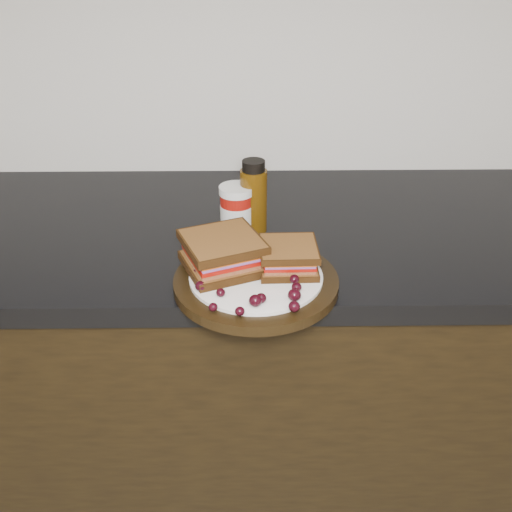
{
  "coord_description": "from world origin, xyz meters",
  "views": [
    {
      "loc": [
        0.14,
        0.64,
        1.43
      ],
      "look_at": [
        0.15,
        1.46,
        0.96
      ],
      "focal_mm": 40.0,
      "sensor_mm": 36.0,
      "label": 1
    }
  ],
  "objects": [
    {
      "name": "grape_4",
      "position": [
        0.15,
        1.37,
        0.93
      ],
      "size": [
        0.02,
        0.02,
        0.02
      ],
      "primitive_type": "ellipsoid",
      "color": "black",
      "rests_on": "plate"
    },
    {
      "name": "grape_3",
      "position": [
        0.12,
        1.35,
        0.93
      ],
      "size": [
        0.02,
        0.02,
        0.01
      ],
      "primitive_type": "ellipsoid",
      "color": "black",
      "rests_on": "plate"
    },
    {
      "name": "grape_13",
      "position": [
        0.1,
        1.53,
        0.93
      ],
      "size": [
        0.02,
        0.02,
        0.02
      ],
      "primitive_type": "ellipsoid",
      "color": "black",
      "rests_on": "plate"
    },
    {
      "name": "grape_19",
      "position": [
        0.06,
        1.47,
        0.93
      ],
      "size": [
        0.02,
        0.02,
        0.02
      ],
      "primitive_type": "ellipsoid",
      "color": "black",
      "rests_on": "plate"
    },
    {
      "name": "grape_2",
      "position": [
        0.08,
        1.36,
        0.93
      ],
      "size": [
        0.01,
        0.01,
        0.01
      ],
      "primitive_type": "ellipsoid",
      "color": "black",
      "rests_on": "plate"
    },
    {
      "name": "grape_8",
      "position": [
        0.21,
        1.41,
        0.93
      ],
      "size": [
        0.02,
        0.02,
        0.02
      ],
      "primitive_type": "ellipsoid",
      "color": "black",
      "rests_on": "plate"
    },
    {
      "name": "grape_10",
      "position": [
        0.24,
        1.46,
        0.93
      ],
      "size": [
        0.02,
        0.02,
        0.02
      ],
      "primitive_type": "ellipsoid",
      "color": "black",
      "rests_on": "plate"
    },
    {
      "name": "grape_5",
      "position": [
        0.16,
        1.38,
        0.93
      ],
      "size": [
        0.02,
        0.02,
        0.02
      ],
      "primitive_type": "ellipsoid",
      "color": "black",
      "rests_on": "plate"
    },
    {
      "name": "oil_bottle",
      "position": [
        0.15,
        1.67,
        0.97
      ],
      "size": [
        0.07,
        0.07,
        0.15
      ],
      "primitive_type": "cylinder",
      "rotation": [
        0.0,
        0.0,
        0.27
      ],
      "color": "#442906",
      "rests_on": "countertop"
    },
    {
      "name": "sandwich_right",
      "position": [
        0.2,
        1.48,
        0.95
      ],
      "size": [
        0.1,
        0.1,
        0.04
      ],
      "primitive_type": null,
      "rotation": [
        0.0,
        0.0,
        0.02
      ],
      "color": "brown",
      "rests_on": "plate"
    },
    {
      "name": "grape_18",
      "position": [
        0.08,
        1.48,
        0.93
      ],
      "size": [
        0.02,
        0.02,
        0.02
      ],
      "primitive_type": "ellipsoid",
      "color": "black",
      "rests_on": "plate"
    },
    {
      "name": "grape_7",
      "position": [
        0.21,
        1.38,
        0.93
      ],
      "size": [
        0.02,
        0.02,
        0.02
      ],
      "primitive_type": "ellipsoid",
      "color": "black",
      "rests_on": "plate"
    },
    {
      "name": "base_cabinets",
      "position": [
        0.0,
        1.7,
        0.43
      ],
      "size": [
        3.96,
        0.58,
        0.86
      ],
      "primitive_type": "cube",
      "color": "black",
      "rests_on": "ground_plane"
    },
    {
      "name": "grape_11",
      "position": [
        0.21,
        1.47,
        0.93
      ],
      "size": [
        0.02,
        0.02,
        0.02
      ],
      "primitive_type": "ellipsoid",
      "color": "black",
      "rests_on": "plate"
    },
    {
      "name": "grape_14",
      "position": [
        0.08,
        1.5,
        0.93
      ],
      "size": [
        0.02,
        0.02,
        0.02
      ],
      "primitive_type": "ellipsoid",
      "color": "black",
      "rests_on": "plate"
    },
    {
      "name": "grape_0",
      "position": [
        0.06,
        1.41,
        0.93
      ],
      "size": [
        0.02,
        0.02,
        0.02
      ],
      "primitive_type": "ellipsoid",
      "color": "black",
      "rests_on": "plate"
    },
    {
      "name": "condiment_jar",
      "position": [
        0.11,
        1.66,
        0.95
      ],
      "size": [
        0.07,
        0.07,
        0.1
      ],
      "primitive_type": "cylinder",
      "rotation": [
        0.0,
        0.0,
        0.03
      ],
      "color": "#97120B",
      "rests_on": "countertop"
    },
    {
      "name": "plate",
      "position": [
        0.15,
        1.46,
        0.91
      ],
      "size": [
        0.28,
        0.28,
        0.02
      ],
      "primitive_type": "cylinder",
      "color": "black",
      "rests_on": "countertop"
    },
    {
      "name": "countertop",
      "position": [
        0.0,
        1.7,
        0.88
      ],
      "size": [
        3.98,
        0.6,
        0.04
      ],
      "primitive_type": "cube",
      "color": "black",
      "rests_on": "base_cabinets"
    },
    {
      "name": "grape_15",
      "position": [
        0.08,
        1.48,
        0.93
      ],
      "size": [
        0.02,
        0.02,
        0.02
      ],
      "primitive_type": "ellipsoid",
      "color": "black",
      "rests_on": "plate"
    },
    {
      "name": "grape_16",
      "position": [
        0.05,
        1.45,
        0.93
      ],
      "size": [
        0.02,
        0.02,
        0.02
      ],
      "primitive_type": "ellipsoid",
      "color": "black",
      "rests_on": "plate"
    },
    {
      "name": "grape_17",
      "position": [
        0.09,
        1.5,
        0.93
      ],
      "size": [
        0.02,
        0.02,
        0.02
      ],
      "primitive_type": "ellipsoid",
      "color": "black",
      "rests_on": "plate"
    },
    {
      "name": "grape_1",
      "position": [
        0.09,
        1.4,
        0.93
      ],
      "size": [
        0.01,
        0.01,
        0.01
      ],
      "primitive_type": "ellipsoid",
      "color": "black",
      "rests_on": "plate"
    },
    {
      "name": "grape_9",
      "position": [
        0.21,
        1.43,
        0.93
      ],
      "size": [
        0.02,
        0.02,
        0.02
      ],
      "primitive_type": "ellipsoid",
      "color": "black",
      "rests_on": "plate"
    },
    {
      "name": "grape_6",
      "position": [
        0.21,
        1.35,
        0.93
      ],
      "size": [
        0.02,
        0.02,
        0.02
      ],
      "primitive_type": "ellipsoid",
      "color": "black",
      "rests_on": "plate"
    },
    {
      "name": "sandwich_left",
      "position": [
        0.09,
        1.49,
        0.95
      ],
      "size": [
        0.16,
        0.16,
        0.06
      ],
      "primitive_type": null,
      "rotation": [
        0.0,
        0.0,
        0.39
      ],
      "color": "brown",
      "rests_on": "plate"
    },
    {
      "name": "grape_12",
      "position": [
        0.22,
        1.51,
        0.93
      ],
      "size": [
        0.02,
        0.02,
        0.02
      ],
      "primitive_type": "ellipsoid",
      "color": "black",
      "rests_on": "plate"
    }
  ]
}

